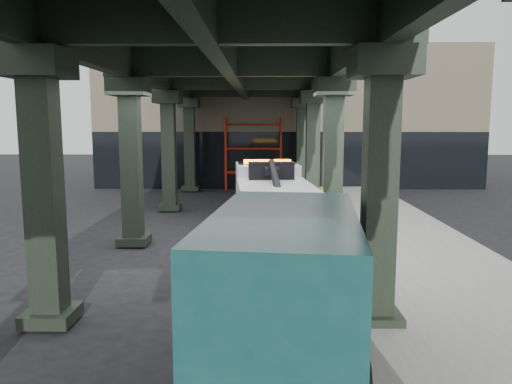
{
  "coord_description": "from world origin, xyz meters",
  "views": [
    {
      "loc": [
        0.53,
        -12.79,
        3.74
      ],
      "look_at": [
        0.33,
        1.71,
        1.7
      ],
      "focal_mm": 35.0,
      "sensor_mm": 36.0,
      "label": 1
    }
  ],
  "objects": [
    {
      "name": "building",
      "position": [
        2.0,
        20.0,
        4.0
      ],
      "size": [
        22.0,
        10.0,
        8.0
      ],
      "primitive_type": "cube",
      "color": "#C6B793",
      "rests_on": "ground"
    },
    {
      "name": "tow_truck",
      "position": [
        0.82,
        3.13,
        1.24
      ],
      "size": [
        2.8,
        7.93,
        2.55
      ],
      "rotation": [
        0.0,
        0.0,
        0.08
      ],
      "color": "black",
      "rests_on": "ground"
    },
    {
      "name": "towed_van",
      "position": [
        0.89,
        -5.07,
        1.28
      ],
      "size": [
        2.9,
        6.07,
        2.38
      ],
      "rotation": [
        0.0,
        0.0,
        -0.11
      ],
      "color": "#124343",
      "rests_on": "ground"
    },
    {
      "name": "lane_stripe",
      "position": [
        1.7,
        2.0,
        0.01
      ],
      "size": [
        0.12,
        38.0,
        0.01
      ],
      "primitive_type": "cube",
      "color": "silver",
      "rests_on": "ground"
    },
    {
      "name": "sidewalk",
      "position": [
        4.5,
        2.0,
        0.07
      ],
      "size": [
        5.0,
        40.0,
        0.15
      ],
      "primitive_type": "cube",
      "color": "gray",
      "rests_on": "ground"
    },
    {
      "name": "viaduct",
      "position": [
        -0.4,
        2.0,
        5.46
      ],
      "size": [
        7.4,
        32.0,
        6.4
      ],
      "color": "black",
      "rests_on": "ground"
    },
    {
      "name": "scaffolding",
      "position": [
        0.0,
        14.64,
        2.11
      ],
      "size": [
        3.08,
        0.88,
        4.0
      ],
      "color": "#AF1D0E",
      "rests_on": "ground"
    },
    {
      "name": "ground",
      "position": [
        0.0,
        0.0,
        0.0
      ],
      "size": [
        90.0,
        90.0,
        0.0
      ],
      "primitive_type": "plane",
      "color": "black",
      "rests_on": "ground"
    }
  ]
}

